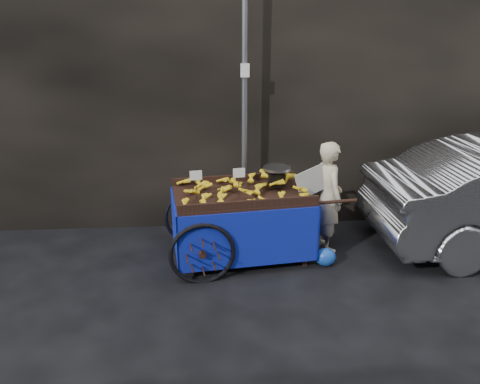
{
  "coord_description": "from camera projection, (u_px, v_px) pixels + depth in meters",
  "views": [
    {
      "loc": [
        -0.22,
        -5.18,
        2.99
      ],
      "look_at": [
        0.18,
        0.5,
        0.94
      ],
      "focal_mm": 35.0,
      "sensor_mm": 36.0,
      "label": 1
    }
  ],
  "objects": [
    {
      "name": "ground",
      "position": [
        228.0,
        276.0,
        5.89
      ],
      "size": [
        80.0,
        80.0,
        0.0
      ],
      "primitive_type": "plane",
      "color": "black",
      "rests_on": "ground"
    },
    {
      "name": "building_wall",
      "position": [
        244.0,
        56.0,
        7.51
      ],
      "size": [
        13.5,
        2.0,
        5.0
      ],
      "color": "black",
      "rests_on": "ground"
    },
    {
      "name": "street_pole",
      "position": [
        245.0,
        99.0,
        6.45
      ],
      "size": [
        0.12,
        0.1,
        4.0
      ],
      "color": "slate",
      "rests_on": "ground"
    },
    {
      "name": "banana_cart",
      "position": [
        237.0,
        200.0,
        6.11
      ],
      "size": [
        2.53,
        1.41,
        1.31
      ],
      "rotation": [
        0.0,
        0.0,
        0.13
      ],
      "color": "black",
      "rests_on": "ground"
    },
    {
      "name": "vendor",
      "position": [
        328.0,
        197.0,
        6.35
      ],
      "size": [
        0.75,
        0.62,
        1.54
      ],
      "rotation": [
        0.0,
        0.0,
        1.75
      ],
      "color": "beige",
      "rests_on": "ground"
    },
    {
      "name": "plastic_bag",
      "position": [
        326.0,
        257.0,
        6.1
      ],
      "size": [
        0.27,
        0.22,
        0.24
      ],
      "primitive_type": "ellipsoid",
      "color": "#1849B5",
      "rests_on": "ground"
    }
  ]
}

